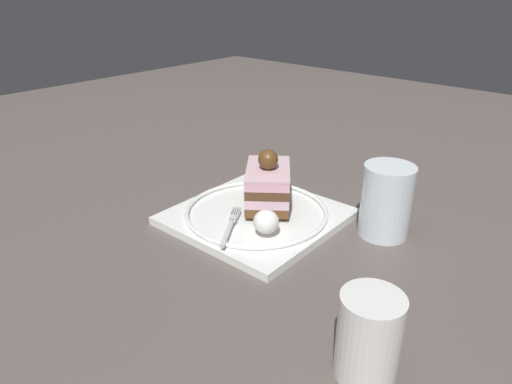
{
  "coord_description": "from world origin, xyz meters",
  "views": [
    {
      "loc": [
        -0.48,
        -0.42,
        0.35
      ],
      "look_at": [
        -0.0,
        0.01,
        0.05
      ],
      "focal_mm": 32.35,
      "sensor_mm": 36.0,
      "label": 1
    }
  ],
  "objects_px": {
    "cake_slice": "(268,184)",
    "drink_glass_far": "(368,341)",
    "whipped_cream_dollop": "(266,222)",
    "fork": "(230,225)",
    "drink_glass_near": "(386,205)",
    "dessert_plate": "(256,215)"
  },
  "relations": [
    {
      "from": "drink_glass_far",
      "to": "whipped_cream_dollop",
      "type": "bearing_deg",
      "value": 62.39
    },
    {
      "from": "drink_glass_far",
      "to": "dessert_plate",
      "type": "bearing_deg",
      "value": 60.31
    },
    {
      "from": "dessert_plate",
      "to": "drink_glass_far",
      "type": "height_order",
      "value": "drink_glass_far"
    },
    {
      "from": "dessert_plate",
      "to": "cake_slice",
      "type": "xyz_separation_m",
      "value": [
        0.03,
        0.0,
        0.04
      ]
    },
    {
      "from": "cake_slice",
      "to": "drink_glass_near",
      "type": "distance_m",
      "value": 0.18
    },
    {
      "from": "whipped_cream_dollop",
      "to": "fork",
      "type": "bearing_deg",
      "value": 113.28
    },
    {
      "from": "fork",
      "to": "drink_glass_far",
      "type": "height_order",
      "value": "drink_glass_far"
    },
    {
      "from": "dessert_plate",
      "to": "cake_slice",
      "type": "distance_m",
      "value": 0.05
    },
    {
      "from": "drink_glass_near",
      "to": "drink_glass_far",
      "type": "bearing_deg",
      "value": -155.93
    },
    {
      "from": "dessert_plate",
      "to": "drink_glass_far",
      "type": "bearing_deg",
      "value": -119.69
    },
    {
      "from": "whipped_cream_dollop",
      "to": "drink_glass_near",
      "type": "distance_m",
      "value": 0.18
    },
    {
      "from": "whipped_cream_dollop",
      "to": "fork",
      "type": "relative_size",
      "value": 0.37
    },
    {
      "from": "dessert_plate",
      "to": "fork",
      "type": "xyz_separation_m",
      "value": [
        -0.07,
        -0.01,
        0.01
      ]
    },
    {
      "from": "whipped_cream_dollop",
      "to": "drink_glass_far",
      "type": "relative_size",
      "value": 0.41
    },
    {
      "from": "cake_slice",
      "to": "drink_glass_far",
      "type": "height_order",
      "value": "cake_slice"
    },
    {
      "from": "cake_slice",
      "to": "whipped_cream_dollop",
      "type": "distance_m",
      "value": 0.09
    },
    {
      "from": "cake_slice",
      "to": "whipped_cream_dollop",
      "type": "relative_size",
      "value": 3.47
    },
    {
      "from": "cake_slice",
      "to": "fork",
      "type": "bearing_deg",
      "value": -175.21
    },
    {
      "from": "fork",
      "to": "drink_glass_near",
      "type": "relative_size",
      "value": 0.92
    },
    {
      "from": "fork",
      "to": "drink_glass_far",
      "type": "relative_size",
      "value": 1.12
    },
    {
      "from": "fork",
      "to": "drink_glass_near",
      "type": "height_order",
      "value": "drink_glass_near"
    },
    {
      "from": "whipped_cream_dollop",
      "to": "drink_glass_near",
      "type": "bearing_deg",
      "value": -39.01
    }
  ]
}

